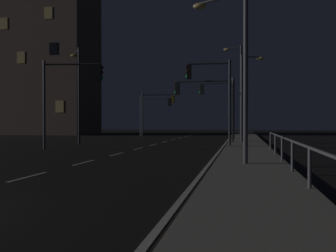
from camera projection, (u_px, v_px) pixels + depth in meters
name	position (u px, v px, depth m)	size (l,w,h in m)	color
ground_plane	(141.00, 148.00, 23.34)	(112.00, 112.00, 0.00)	black
sidewalk_right	(248.00, 149.00, 21.99)	(2.73, 77.00, 0.14)	#9E937F
lane_markings_center	(154.00, 145.00, 26.77)	(0.14, 50.00, 0.01)	silver
lane_edge_line	(224.00, 144.00, 27.21)	(0.14, 53.00, 0.01)	silver
traffic_light_near_left	(206.00, 96.00, 28.34)	(4.66, 0.36, 4.98)	#4C4C51
traffic_light_far_right	(155.00, 108.00, 43.23)	(3.88, 0.37, 4.81)	#4C4C51
traffic_light_overhead_east	(211.00, 86.00, 23.86)	(2.97, 0.50, 5.63)	#2D3033
traffic_light_near_right	(69.00, 87.00, 22.50)	(3.78, 0.76, 5.51)	#4C4C51
traffic_light_mid_right	(219.00, 98.00, 33.46)	(3.28, 0.58, 5.38)	#4C4C51
traffic_light_far_center	(157.00, 105.00, 44.20)	(4.07, 0.55, 5.24)	#4C4C51
street_lamp_mid_block	(235.00, 57.00, 13.76)	(2.20, 1.31, 6.53)	#4C4C51
street_lamp_far_end	(246.00, 89.00, 27.73)	(1.78, 0.79, 6.67)	#38383D
street_lamp_median	(78.00, 86.00, 28.01)	(1.60, 1.92, 7.34)	#2D3033
street_lamp_corner	(239.00, 85.00, 30.01)	(1.54, 0.55, 7.86)	#2D3033
barrier_fence	(292.00, 148.00, 11.35)	(0.09, 17.87, 0.98)	#59595E
building_distant	(22.00, 56.00, 51.02)	(20.32, 8.09, 21.93)	brown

